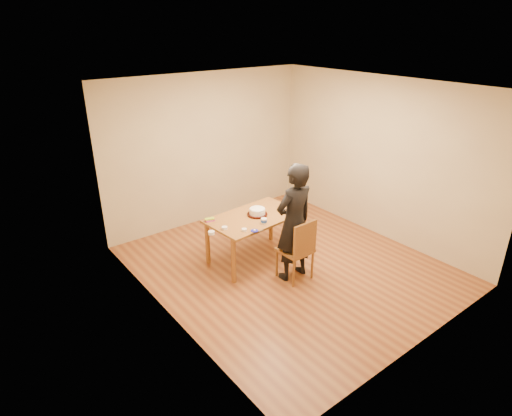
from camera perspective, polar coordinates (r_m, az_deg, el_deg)
room_shell at (r=6.35m, az=2.56°, el=4.11°), size 4.00×4.50×2.70m
dining_table at (r=6.52m, az=-0.27°, el=-1.23°), size 1.47×0.94×0.04m
dining_chair at (r=6.20m, az=5.23°, el=-5.60°), size 0.44×0.44×0.04m
cake_plate at (r=6.54m, az=0.17°, el=-0.86°), size 0.31×0.31×0.02m
cake at (r=6.52m, az=0.17°, el=-0.46°), size 0.24×0.24×0.08m
frosting_dome at (r=6.49m, az=0.17°, el=-0.04°), size 0.24×0.24×0.03m
frosting_tub at (r=6.27m, az=1.06°, el=-1.73°), size 0.09×0.09×0.08m
frosting_lid at (r=6.05m, az=-0.20°, el=-3.05°), size 0.11×0.11×0.01m
frosting_dollop at (r=6.05m, az=-0.20°, el=-2.93°), size 0.04×0.04×0.02m
ramekin_green at (r=6.05m, az=-1.58°, el=-2.93°), size 0.07×0.07×0.04m
ramekin_yellow at (r=6.11m, az=-4.21°, el=-2.67°), size 0.08×0.08×0.04m
ramekin_multi at (r=5.99m, az=-5.97°, el=-3.30°), size 0.09×0.09×0.04m
candy_box_pink at (r=6.39m, az=-6.14°, el=-1.63°), size 0.15×0.09×0.02m
candy_box_green at (r=6.38m, az=-6.20°, el=-1.45°), size 0.15×0.11×0.02m
spatula at (r=5.99m, az=-0.17°, el=-3.34°), size 0.15×0.02×0.01m
person at (r=6.04m, az=5.08°, el=-1.94°), size 0.64×0.42×1.75m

